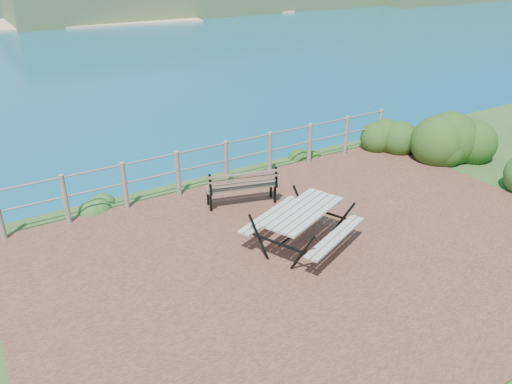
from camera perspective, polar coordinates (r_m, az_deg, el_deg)
ground at (r=8.82m, az=7.10°, el=-6.98°), size 10.00×7.00×0.12m
safety_railing at (r=11.04m, az=-3.44°, el=3.63°), size 9.40×0.10×1.00m
picnic_table at (r=8.74m, az=5.30°, el=-3.67°), size 1.82×1.37×0.71m
park_bench at (r=10.12m, az=-1.69°, el=1.32°), size 1.51×0.74×0.82m
shrub_right_front at (r=13.54m, az=21.41°, el=3.53°), size 1.42×1.42×2.01m
shrub_right_edge at (r=13.74m, az=14.51°, el=4.85°), size 1.12×1.12×1.60m
shrub_lip_west at (r=10.82m, az=-17.42°, el=-1.44°), size 0.67×0.67×0.37m
shrub_lip_east at (r=12.84m, az=5.90°, el=4.07°), size 0.75×0.75×0.48m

